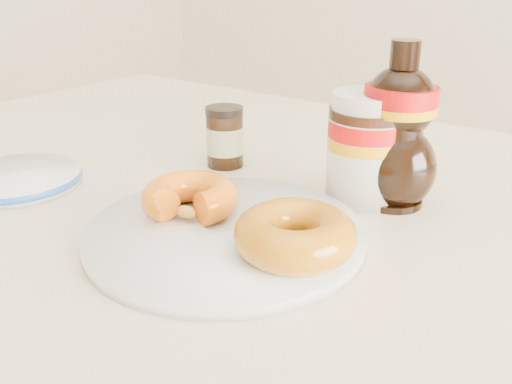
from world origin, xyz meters
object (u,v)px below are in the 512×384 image
Objects in this scene: blue_rim_saucer at (16,179)px; nutella_jar at (367,143)px; plate at (225,233)px; donut_bitten at (190,198)px; dark_jar at (225,137)px; syrup_bottle at (398,126)px; donut_whole at (295,235)px; dining_table at (267,265)px.

nutella_jar is at bearing 31.69° from blue_rim_saucer.
plate is 0.06m from donut_bitten.
dark_jar is 0.26m from blue_rim_saucer.
plate is 2.77× the size of donut_bitten.
plate is 0.22m from dark_jar.
syrup_bottle is (0.03, 0.01, 0.02)m from nutella_jar.
donut_whole is 0.88× the size of nutella_jar.
donut_bitten reaches higher than plate.
nutella_jar is at bearing 71.72° from plate.
syrup_bottle is (0.09, 0.19, 0.08)m from plate.
plate is 1.52× the size of syrup_bottle.
plate is 0.22m from syrup_bottle.
donut_bitten is 0.63× the size of blue_rim_saucer.
dining_table is 0.15m from donut_bitten.
syrup_bottle is 2.27× the size of dark_jar.
donut_whole reaches higher than donut_bitten.
dark_jar is (-0.12, 0.07, 0.12)m from dining_table.
nutella_jar is at bearing 80.04° from donut_bitten.
nutella_jar is 0.79× the size of blue_rim_saucer.
donut_whole is 0.28m from dark_jar.
blue_rim_saucer is (-0.27, -0.15, 0.09)m from dining_table.
donut_bitten is 0.55× the size of syrup_bottle.
donut_bitten is 0.21m from nutella_jar.
donut_whole is (0.08, -0.00, 0.03)m from plate.
plate is at bearing 16.96° from donut_bitten.
dark_jar is at bearing 141.65° from donut_bitten.
donut_bitten is 0.24m from syrup_bottle.
dining_table is 0.18m from dark_jar.
syrup_bottle is at bearing 88.34° from donut_whole.
dark_jar is (-0.09, 0.16, 0.01)m from donut_bitten.
plate reaches higher than dining_table.
dining_table is at bearing -143.97° from syrup_bottle.
donut_whole is at bearing -81.86° from nutella_jar.
donut_bitten is 0.25m from blue_rim_saucer.
nutella_jar is at bearing 2.52° from dark_jar.
nutella_jar is (-0.03, 0.18, 0.03)m from donut_whole.
plate is (0.02, -0.10, 0.09)m from dining_table.
dining_table is 17.55× the size of dark_jar.
dark_jar reaches higher than plate.
donut_bitten is 0.80× the size of nutella_jar.
dark_jar is at bearing 151.16° from dining_table.
donut_bitten is at bearing 174.72° from plate.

